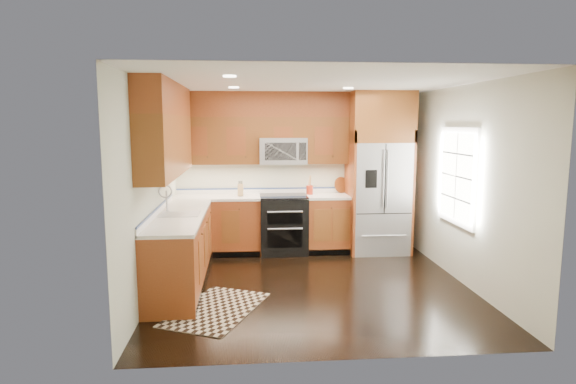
{
  "coord_description": "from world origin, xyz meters",
  "views": [
    {
      "loc": [
        -0.82,
        -5.99,
        2.1
      ],
      "look_at": [
        -0.27,
        0.6,
        1.16
      ],
      "focal_mm": 30.0,
      "sensor_mm": 36.0,
      "label": 1
    }
  ],
  "objects": [
    {
      "name": "ground",
      "position": [
        0.0,
        0.0,
        0.0
      ],
      "size": [
        4.0,
        4.0,
        0.0
      ],
      "primitive_type": "plane",
      "color": "black",
      "rests_on": "ground"
    },
    {
      "name": "range",
      "position": [
        -0.25,
        1.67,
        0.47
      ],
      "size": [
        0.76,
        0.67,
        0.95
      ],
      "color": "black",
      "rests_on": "ground"
    },
    {
      "name": "refrigerator",
      "position": [
        1.3,
        1.63,
        1.3
      ],
      "size": [
        0.98,
        0.75,
        2.6
      ],
      "color": "#B2B2B7",
      "rests_on": "ground"
    },
    {
      "name": "sink_faucet",
      "position": [
        -1.73,
        0.23,
        0.99
      ],
      "size": [
        0.54,
        0.44,
        0.37
      ],
      "color": "#B2B2B7",
      "rests_on": "countertop"
    },
    {
      "name": "knife_block",
      "position": [
        -0.94,
        1.72,
        1.04
      ],
      "size": [
        0.09,
        0.13,
        0.24
      ],
      "color": "tan",
      "rests_on": "countertop"
    },
    {
      "name": "wall_left",
      "position": [
        -2.0,
        0.0,
        1.3
      ],
      "size": [
        0.02,
        4.0,
        2.6
      ],
      "primitive_type": "cube",
      "color": "#B2B6A4",
      "rests_on": "ground"
    },
    {
      "name": "wall_back",
      "position": [
        0.0,
        2.0,
        1.3
      ],
      "size": [
        4.0,
        0.02,
        2.6
      ],
      "primitive_type": "cube",
      "color": "#B2B6A4",
      "rests_on": "ground"
    },
    {
      "name": "base_cabinets",
      "position": [
        -1.23,
        0.9,
        0.45
      ],
      "size": [
        2.85,
        3.0,
        0.9
      ],
      "color": "brown",
      "rests_on": "ground"
    },
    {
      "name": "rug",
      "position": [
        -1.19,
        -0.71,
        0.01
      ],
      "size": [
        1.26,
        1.53,
        0.01
      ],
      "primitive_type": "cube",
      "rotation": [
        0.0,
        0.0,
        -0.42
      ],
      "color": "black",
      "rests_on": "ground"
    },
    {
      "name": "utensil_crock",
      "position": [
        0.19,
        1.79,
        1.05
      ],
      "size": [
        0.15,
        0.15,
        0.31
      ],
      "color": "maroon",
      "rests_on": "countertop"
    },
    {
      "name": "microwave",
      "position": [
        -0.25,
        1.8,
        1.66
      ],
      "size": [
        0.76,
        0.4,
        0.42
      ],
      "color": "#B2B2B7",
      "rests_on": "ground"
    },
    {
      "name": "window",
      "position": [
        1.98,
        0.2,
        1.4
      ],
      "size": [
        0.04,
        1.1,
        1.3
      ],
      "color": "white",
      "rests_on": "ground"
    },
    {
      "name": "wall_right",
      "position": [
        2.0,
        0.0,
        1.3
      ],
      "size": [
        0.02,
        4.0,
        2.6
      ],
      "primitive_type": "cube",
      "color": "#B2B6A4",
      "rests_on": "ground"
    },
    {
      "name": "cutting_board",
      "position": [
        0.75,
        1.94,
        0.95
      ],
      "size": [
        0.36,
        0.36,
        0.02
      ],
      "primitive_type": "cylinder",
      "rotation": [
        0.0,
        0.0,
        0.42
      ],
      "color": "brown",
      "rests_on": "countertop"
    },
    {
      "name": "countertop",
      "position": [
        -1.09,
        1.01,
        0.92
      ],
      "size": [
        2.86,
        3.01,
        0.04
      ],
      "color": "silver",
      "rests_on": "base_cabinets"
    },
    {
      "name": "upper_cabinets",
      "position": [
        -1.15,
        1.09,
        2.02
      ],
      "size": [
        2.85,
        3.0,
        1.15
      ],
      "color": "brown",
      "rests_on": "ground"
    }
  ]
}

